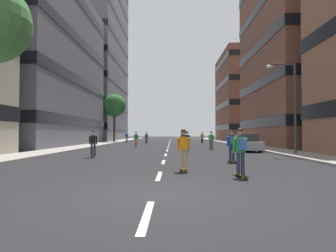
# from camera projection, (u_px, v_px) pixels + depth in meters

# --- Properties ---
(ground_plane) EXTENTS (180.22, 180.22, 0.00)m
(ground_plane) POSITION_uv_depth(u_px,v_px,m) (169.00, 145.00, 37.42)
(ground_plane) COLOR black
(sidewalk_left) EXTENTS (2.82, 82.60, 0.14)m
(sidewalk_left) POSITION_uv_depth(u_px,v_px,m) (105.00, 143.00, 41.33)
(sidewalk_left) COLOR #9E9991
(sidewalk_left) RESTS_ON ground_plane
(sidewalk_right) EXTENTS (2.82, 82.60, 0.14)m
(sidewalk_right) POSITION_uv_depth(u_px,v_px,m) (234.00, 143.00, 41.02)
(sidewalk_right) COLOR #9E9991
(sidewalk_right) RESTS_ON ground_plane
(lane_markings) EXTENTS (0.16, 67.20, 0.01)m
(lane_markings) POSITION_uv_depth(u_px,v_px,m) (169.00, 145.00, 37.88)
(lane_markings) COLOR silver
(lane_markings) RESTS_ON ground_plane
(building_left_mid) EXTENTS (16.32, 22.79, 20.05)m
(building_left_mid) POSITION_uv_depth(u_px,v_px,m) (17.00, 65.00, 35.10)
(building_left_mid) COLOR slate
(building_left_mid) RESTS_ON ground_plane
(building_left_far) EXTENTS (16.32, 22.49, 37.19)m
(building_left_far) POSITION_uv_depth(u_px,v_px,m) (83.00, 55.00, 60.70)
(building_left_far) COLOR slate
(building_left_far) RESTS_ON ground_plane
(building_right_mid) EXTENTS (16.32, 17.52, 23.50)m
(building_right_mid) POSITION_uv_depth(u_px,v_px,m) (323.00, 50.00, 34.51)
(building_right_mid) COLOR brown
(building_right_mid) RESTS_ON ground_plane
(building_right_far) EXTENTS (16.32, 16.74, 18.45)m
(building_right_far) POSITION_uv_depth(u_px,v_px,m) (259.00, 97.00, 59.84)
(building_right_far) COLOR brown
(building_right_far) RESTS_ON ground_plane
(parked_car_near) EXTENTS (1.82, 4.40, 1.52)m
(parked_car_near) POSITION_uv_depth(u_px,v_px,m) (246.00, 143.00, 24.48)
(parked_car_near) COLOR #B2B7BF
(parked_car_near) RESTS_ON ground_plane
(street_tree_mid) EXTENTS (3.94, 3.94, 8.19)m
(street_tree_mid) POSITION_uv_depth(u_px,v_px,m) (114.00, 106.00, 48.28)
(street_tree_mid) COLOR #4C3823
(street_tree_mid) RESTS_ON sidewalk_left
(streetlamp_right) EXTENTS (2.13, 0.30, 6.50)m
(streetlamp_right) POSITION_uv_depth(u_px,v_px,m) (290.00, 98.00, 20.00)
(streetlamp_right) COLOR #3F3F44
(streetlamp_right) RESTS_ON sidewalk_right
(skater_0) EXTENTS (0.56, 0.92, 1.78)m
(skater_0) POSITION_uv_depth(u_px,v_px,m) (136.00, 138.00, 32.94)
(skater_0) COLOR brown
(skater_0) RESTS_ON ground_plane
(skater_1) EXTENTS (0.57, 0.92, 1.78)m
(skater_1) POSITION_uv_depth(u_px,v_px,m) (241.00, 149.00, 10.13)
(skater_1) COLOR brown
(skater_1) RESTS_ON ground_plane
(skater_2) EXTENTS (0.56, 0.92, 1.78)m
(skater_2) POSITION_uv_depth(u_px,v_px,m) (183.00, 138.00, 33.50)
(skater_2) COLOR brown
(skater_2) RESTS_ON ground_plane
(skater_3) EXTENTS (0.55, 0.92, 1.78)m
(skater_3) POSITION_uv_depth(u_px,v_px,m) (183.00, 148.00, 11.67)
(skater_3) COLOR brown
(skater_3) RESTS_ON ground_plane
(skater_4) EXTENTS (0.57, 0.92, 1.78)m
(skater_4) POSITION_uv_depth(u_px,v_px,m) (232.00, 144.00, 15.21)
(skater_4) COLOR brown
(skater_4) RESTS_ON ground_plane
(skater_5) EXTENTS (0.55, 0.92, 1.78)m
(skater_5) POSITION_uv_depth(u_px,v_px,m) (202.00, 137.00, 43.67)
(skater_5) COLOR brown
(skater_5) RESTS_ON ground_plane
(skater_7) EXTENTS (0.53, 0.90, 1.78)m
(skater_7) POSITION_uv_depth(u_px,v_px,m) (127.00, 137.00, 47.18)
(skater_7) COLOR brown
(skater_7) RESTS_ON ground_plane
(skater_8) EXTENTS (0.55, 0.92, 1.78)m
(skater_8) POSITION_uv_depth(u_px,v_px,m) (211.00, 139.00, 26.79)
(skater_8) COLOR brown
(skater_8) RESTS_ON ground_plane
(skater_9) EXTENTS (0.54, 0.91, 1.78)m
(skater_9) POSITION_uv_depth(u_px,v_px,m) (187.00, 140.00, 23.79)
(skater_9) COLOR brown
(skater_9) RESTS_ON ground_plane
(skater_10) EXTENTS (0.54, 0.91, 1.78)m
(skater_10) POSITION_uv_depth(u_px,v_px,m) (146.00, 137.00, 43.53)
(skater_10) COLOR brown
(skater_10) RESTS_ON ground_plane
(skater_11) EXTENTS (0.57, 0.92, 1.78)m
(skater_11) POSITION_uv_depth(u_px,v_px,m) (93.00, 142.00, 18.25)
(skater_11) COLOR brown
(skater_11) RESTS_ON ground_plane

